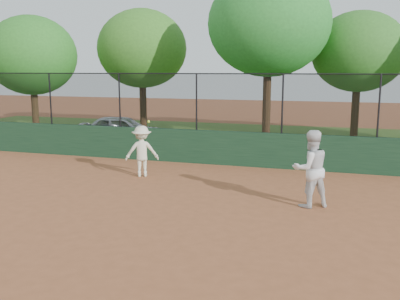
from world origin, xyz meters
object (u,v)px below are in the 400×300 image
(tree_1, at_px, (142,49))
(tree_3, at_px, (359,52))
(parked_car, at_px, (122,130))
(tree_2, at_px, (269,24))
(player_second, at_px, (310,169))
(player_main, at_px, (142,151))
(tree_0, at_px, (32,56))

(tree_1, distance_m, tree_3, 10.56)
(parked_car, bearing_deg, tree_2, -85.34)
(tree_1, bearing_deg, player_second, -49.09)
(player_second, relative_size, tree_2, 0.25)
(player_second, distance_m, player_main, 5.50)
(parked_car, height_order, player_second, player_second)
(player_main, height_order, tree_2, tree_2)
(player_main, distance_m, tree_2, 8.83)
(tree_2, bearing_deg, parked_car, -162.63)
(player_main, relative_size, tree_2, 0.24)
(tree_1, distance_m, tree_2, 7.07)
(tree_2, bearing_deg, tree_1, 164.78)
(player_main, distance_m, tree_0, 12.16)
(player_main, bearing_deg, tree_0, 142.57)
(tree_1, height_order, tree_3, tree_1)
(tree_0, bearing_deg, player_second, -31.21)
(tree_3, bearing_deg, player_main, -125.57)
(tree_3, bearing_deg, tree_0, -172.59)
(player_second, distance_m, tree_1, 14.47)
(player_main, xyz_separation_m, tree_1, (-3.98, 8.94, 3.57))
(tree_1, bearing_deg, tree_3, 1.37)
(tree_1, height_order, tree_2, tree_2)
(tree_0, relative_size, tree_2, 0.80)
(player_second, xyz_separation_m, tree_2, (-2.44, 8.78, 4.30))
(player_main, height_order, tree_1, tree_1)
(parked_car, distance_m, tree_3, 11.21)
(parked_car, relative_size, tree_1, 0.61)
(player_second, height_order, tree_3, tree_3)
(parked_car, relative_size, tree_3, 0.66)
(tree_0, bearing_deg, tree_2, -0.13)
(parked_car, xyz_separation_m, tree_1, (-0.66, 3.75, 3.70))
(player_main, xyz_separation_m, tree_2, (2.79, 7.10, 4.45))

